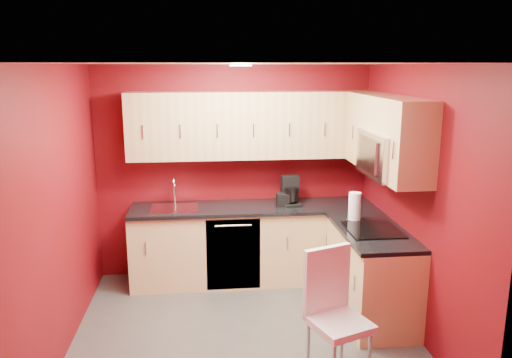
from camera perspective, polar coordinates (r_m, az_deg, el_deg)
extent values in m
plane|color=#494744|center=(4.98, -1.28, -17.10)|extent=(3.20, 3.20, 0.00)
plane|color=white|center=(4.31, -1.45, 13.05)|extent=(3.20, 3.20, 0.00)
plane|color=#630914|center=(5.94, -2.54, 0.84)|extent=(3.20, 0.00, 3.20)
plane|color=#630914|center=(3.08, 0.96, -10.81)|extent=(3.20, 0.00, 3.20)
plane|color=#630914|center=(4.64, -21.48, -3.48)|extent=(0.00, 3.00, 3.00)
plane|color=#630914|center=(4.88, 17.74, -2.44)|extent=(0.00, 3.00, 3.00)
cube|color=#E1BD80|center=(5.89, -0.32, -7.50)|extent=(2.80, 0.60, 0.87)
cube|color=#E1BD80|center=(5.25, 12.98, -10.46)|extent=(0.60, 1.30, 0.87)
cube|color=black|center=(5.74, -0.32, -3.29)|extent=(2.80, 0.63, 0.04)
cube|color=black|center=(5.07, 13.13, -5.81)|extent=(0.63, 1.27, 0.04)
cube|color=tan|center=(5.69, -0.47, 6.19)|extent=(2.80, 0.35, 0.75)
cube|color=tan|center=(5.50, 12.89, 5.64)|extent=(0.35, 0.57, 0.75)
cube|color=tan|center=(4.43, 17.66, 3.68)|extent=(0.35, 0.22, 0.75)
cube|color=tan|center=(4.85, 15.53, 7.07)|extent=(0.35, 0.76, 0.33)
cube|color=silver|center=(4.89, 14.99, 2.71)|extent=(0.40, 0.76, 0.42)
cube|color=black|center=(4.83, 12.89, 2.70)|extent=(0.02, 0.62, 0.33)
cylinder|color=silver|center=(4.61, 13.55, 2.19)|extent=(0.02, 0.02, 0.29)
cube|color=black|center=(5.03, 13.22, -5.67)|extent=(0.50, 0.55, 0.01)
cube|color=silver|center=(5.71, -9.35, -3.38)|extent=(0.52, 0.42, 0.02)
cylinder|color=silver|center=(5.87, -9.29, -1.57)|extent=(0.02, 0.02, 0.26)
torus|color=silver|center=(5.77, -9.37, -0.49)|extent=(0.02, 0.16, 0.16)
cylinder|color=silver|center=(5.72, -9.39, -1.24)|extent=(0.02, 0.02, 0.12)
cube|color=black|center=(5.60, -2.60, -8.61)|extent=(0.60, 0.02, 0.82)
cylinder|color=white|center=(4.61, -1.76, 12.85)|extent=(0.20, 0.20, 0.01)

